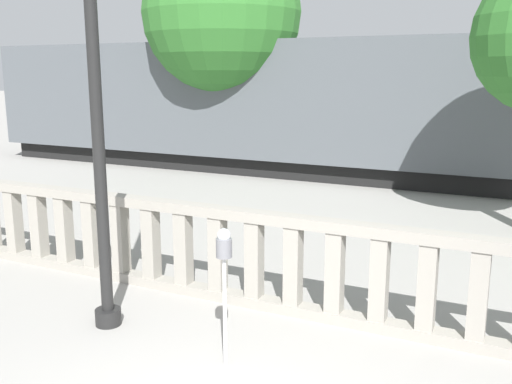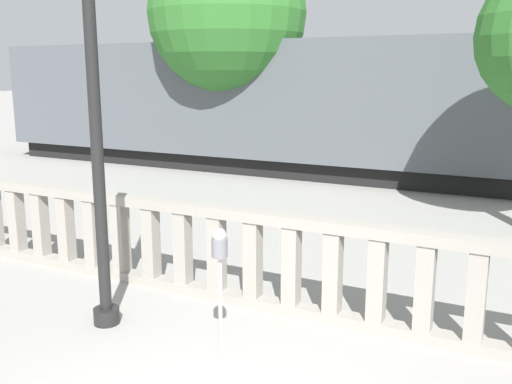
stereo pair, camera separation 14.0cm
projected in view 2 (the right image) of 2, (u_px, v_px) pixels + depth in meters
The scene contains 4 objects.
balustrade at pixel (333, 272), 6.98m from camera, with size 16.56×0.24×1.30m.
parking_meter at pixel (220, 257), 5.81m from camera, with size 0.17×0.17×1.51m.
train_near at pixel (433, 110), 15.45m from camera, with size 28.85×2.89×4.56m.
tree_right at pixel (227, 13), 16.83m from camera, with size 4.72×4.72×7.14m.
Camera 2 is at (2.19, -3.25, 3.05)m, focal length 40.00 mm.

